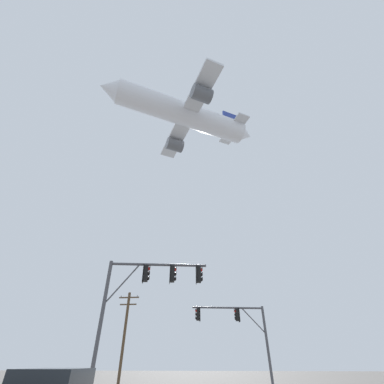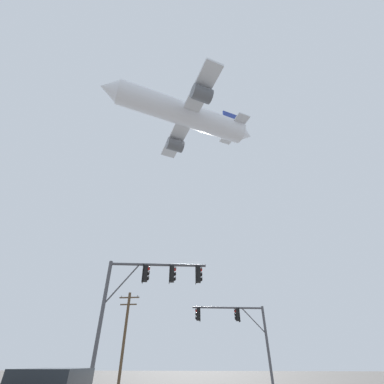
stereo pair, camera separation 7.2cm
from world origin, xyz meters
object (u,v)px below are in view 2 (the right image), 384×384
at_px(signal_pole_far, 239,325).
at_px(utility_pole, 125,332).
at_px(signal_pole_near, 145,289).
at_px(airplane, 184,114).

height_order(signal_pole_far, utility_pole, utility_pole).
xyz_separation_m(signal_pole_near, airplane, (-0.86, 17.33, 35.71)).
xyz_separation_m(signal_pole_near, signal_pole_far, (5.47, 8.62, -0.87)).
relative_size(signal_pole_near, signal_pole_far, 1.15).
relative_size(signal_pole_near, utility_pole, 0.82).
height_order(signal_pole_near, airplane, airplane).
bearing_deg(utility_pole, signal_pole_far, -25.89).
bearing_deg(airplane, signal_pole_near, -87.17).
bearing_deg(airplane, signal_pole_far, -53.99).
xyz_separation_m(signal_pole_far, utility_pole, (-11.20, 5.44, 0.07)).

